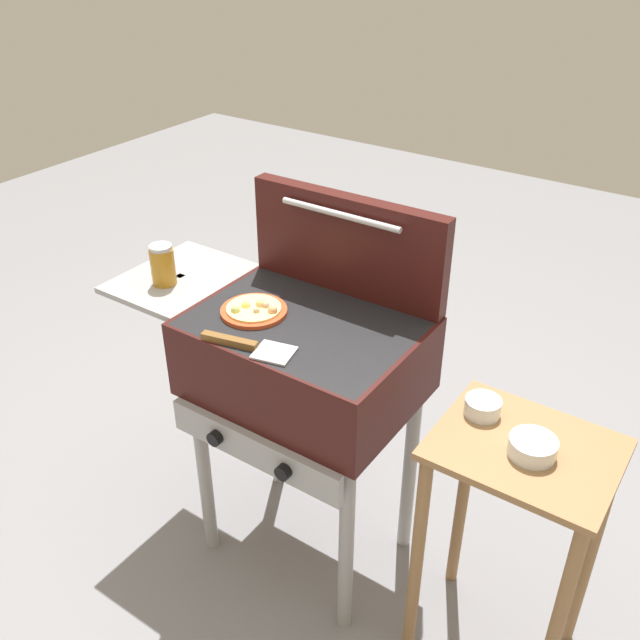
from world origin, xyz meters
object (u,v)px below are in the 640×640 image
(sauce_jar, at_px, (163,265))
(topping_bowl_near, at_px, (483,407))
(prep_table, at_px, (513,511))
(pizza_cheese, at_px, (254,310))
(grill, at_px, (301,362))
(spatula, at_px, (248,346))
(topping_bowl_far, at_px, (532,448))

(sauce_jar, relative_size, topping_bowl_near, 1.35)
(prep_table, xyz_separation_m, topping_bowl_near, (-0.14, 0.06, 0.24))
(prep_table, bearing_deg, pizza_cheese, -176.71)
(pizza_cheese, distance_m, prep_table, 0.88)
(topping_bowl_near, bearing_deg, grill, -173.53)
(grill, relative_size, sauce_jar, 7.55)
(prep_table, bearing_deg, sauce_jar, -176.91)
(grill, height_order, spatula, spatula)
(prep_table, relative_size, topping_bowl_far, 6.62)
(pizza_cheese, relative_size, prep_table, 0.25)
(grill, height_order, prep_table, grill)
(grill, relative_size, prep_table, 1.25)
(sauce_jar, xyz_separation_m, spatula, (0.44, -0.14, -0.06))
(grill, xyz_separation_m, sauce_jar, (-0.47, -0.06, 0.21))
(sauce_jar, height_order, topping_bowl_near, sauce_jar)
(grill, distance_m, topping_bowl_near, 0.54)
(pizza_cheese, xyz_separation_m, sauce_jar, (-0.34, -0.02, 0.05))
(pizza_cheese, bearing_deg, topping_bowl_far, 1.75)
(grill, xyz_separation_m, spatula, (-0.03, -0.19, 0.15))
(topping_bowl_near, bearing_deg, topping_bowl_far, -25.78)
(pizza_cheese, distance_m, sauce_jar, 0.34)
(sauce_jar, bearing_deg, topping_bowl_far, 2.00)
(prep_table, bearing_deg, topping_bowl_far, -47.46)
(grill, relative_size, spatula, 3.61)
(grill, height_order, sauce_jar, sauce_jar)
(topping_bowl_near, bearing_deg, pizza_cheese, -171.24)
(pizza_cheese, height_order, sauce_jar, sauce_jar)
(grill, bearing_deg, sauce_jar, -173.03)
(pizza_cheese, bearing_deg, prep_table, 3.29)
(topping_bowl_far, bearing_deg, grill, 178.62)
(grill, relative_size, topping_bowl_near, 10.18)
(prep_table, bearing_deg, grill, -179.63)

